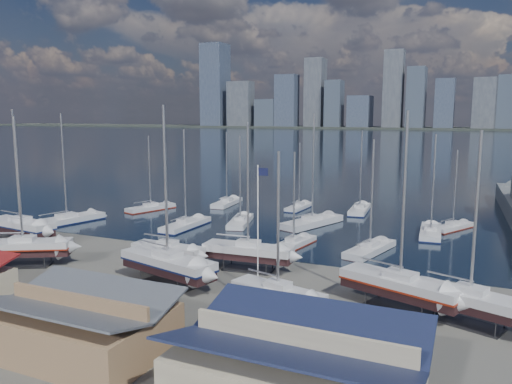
% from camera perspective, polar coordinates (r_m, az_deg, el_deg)
% --- Properties ---
extents(ground, '(1400.00, 1400.00, 0.00)m').
position_cam_1_polar(ground, '(50.04, -6.56, -10.07)').
color(ground, '#605E59').
rests_on(ground, ground).
extents(water, '(1400.00, 600.00, 0.40)m').
position_cam_1_polar(water, '(351.82, 20.31, 5.57)').
color(water, '#172135').
rests_on(water, ground).
extents(far_shore, '(1400.00, 80.00, 2.20)m').
position_cam_1_polar(far_shore, '(611.27, 22.08, 6.72)').
color(far_shore, '#2D332D').
rests_on(far_shore, ground).
extents(skyline, '(639.14, 43.80, 107.69)m').
position_cam_1_polar(skyline, '(605.65, 21.51, 10.34)').
color(skyline, '#475166').
rests_on(skyline, far_shore).
extents(shed_grey, '(12.60, 8.40, 4.17)m').
position_cam_1_polar(shed_grey, '(37.37, -19.62, -13.70)').
color(shed_grey, '#8C6B4C').
rests_on(shed_grey, ground).
extents(shed_blue, '(13.65, 9.45, 4.71)m').
position_cam_1_polar(shed_blue, '(29.38, 4.96, -19.03)').
color(shed_blue, '#BFB293').
rests_on(shed_blue, ground).
extents(sailboat_cradle_0, '(10.73, 4.06, 16.85)m').
position_cam_1_polar(sailboat_cradle_0, '(70.55, -25.30, -3.53)').
color(sailboat_cradle_0, '#2D2D33').
rests_on(sailboat_cradle_0, ground).
extents(sailboat_cradle_1, '(10.03, 7.26, 16.04)m').
position_cam_1_polar(sailboat_cradle_1, '(59.46, -25.06, -5.73)').
color(sailboat_cradle_1, '#2D2D33').
rests_on(sailboat_cradle_1, ground).
extents(sailboat_cradle_2, '(8.08, 2.44, 13.33)m').
position_cam_1_polar(sailboat_cradle_2, '(54.20, -10.04, -6.53)').
color(sailboat_cradle_2, '#2D2D33').
rests_on(sailboat_cradle_2, ground).
extents(sailboat_cradle_3, '(11.01, 5.49, 17.06)m').
position_cam_1_polar(sailboat_cradle_3, '(48.76, -10.06, -8.04)').
color(sailboat_cradle_3, '#2D2D33').
rests_on(sailboat_cradle_3, ground).
extents(sailboat_cradle_4, '(9.59, 3.28, 15.44)m').
position_cam_1_polar(sailboat_cradle_4, '(52.46, -0.91, -6.78)').
color(sailboat_cradle_4, '#2D2D33').
rests_on(sailboat_cradle_4, ground).
extents(sailboat_cradle_5, '(8.46, 4.32, 13.39)m').
position_cam_1_polar(sailboat_cradle_5, '(40.85, 2.50, -11.54)').
color(sailboat_cradle_5, '#2D2D33').
rests_on(sailboat_cradle_5, ground).
extents(sailboat_cradle_6, '(10.60, 6.13, 16.50)m').
position_cam_1_polar(sailboat_cradle_6, '(43.83, 16.13, -10.24)').
color(sailboat_cradle_6, '#2D2D33').
rests_on(sailboat_cradle_6, ground).
extents(sailboat_cradle_7, '(9.50, 5.49, 15.04)m').
position_cam_1_polar(sailboat_cradle_7, '(42.55, 23.27, -11.30)').
color(sailboat_cradle_7, '#2D2D33').
rests_on(sailboat_cradle_7, ground).
extents(sailboat_moored_0, '(5.92, 11.92, 17.16)m').
position_cam_1_polar(sailboat_moored_0, '(80.16, -20.79, -3.18)').
color(sailboat_moored_0, black).
rests_on(sailboat_moored_0, water).
extents(sailboat_moored_1, '(5.22, 9.24, 13.32)m').
position_cam_1_polar(sailboat_moored_1, '(87.15, -11.94, -1.88)').
color(sailboat_moored_1, black).
rests_on(sailboat_moored_1, water).
extents(sailboat_moored_2, '(3.34, 9.32, 13.79)m').
position_cam_1_polar(sailboat_moored_2, '(90.25, -3.34, -1.33)').
color(sailboat_moored_2, black).
rests_on(sailboat_moored_2, water).
extents(sailboat_moored_3, '(2.90, 9.94, 14.81)m').
position_cam_1_polar(sailboat_moored_3, '(72.75, -8.02, -3.87)').
color(sailboat_moored_3, black).
rests_on(sailboat_moored_3, water).
extents(sailboat_moored_4, '(4.91, 9.47, 13.77)m').
position_cam_1_polar(sailboat_moored_4, '(74.32, -1.80, -3.50)').
color(sailboat_moored_4, black).
rests_on(sailboat_moored_4, water).
extents(sailboat_moored_5, '(2.69, 8.16, 12.04)m').
position_cam_1_polar(sailboat_moored_5, '(86.60, 4.94, -1.78)').
color(sailboat_moored_5, black).
rests_on(sailboat_moored_5, water).
extents(sailboat_moored_6, '(3.56, 8.49, 12.30)m').
position_cam_1_polar(sailboat_moored_6, '(62.06, 4.31, -6.01)').
color(sailboat_moored_6, black).
rests_on(sailboat_moored_6, water).
extents(sailboat_moored_7, '(6.83, 11.76, 17.14)m').
position_cam_1_polar(sailboat_moored_7, '(73.93, 6.45, -3.62)').
color(sailboat_moored_7, black).
rests_on(sailboat_moored_7, water).
extents(sailboat_moored_8, '(3.43, 9.73, 14.28)m').
position_cam_1_polar(sailboat_moored_8, '(85.37, 11.76, -2.09)').
color(sailboat_moored_8, black).
rests_on(sailboat_moored_8, water).
extents(sailboat_moored_9, '(4.74, 9.61, 13.99)m').
position_cam_1_polar(sailboat_moored_9, '(60.77, 12.89, -6.52)').
color(sailboat_moored_9, black).
rests_on(sailboat_moored_9, water).
extents(sailboat_moored_10, '(3.30, 9.71, 14.28)m').
position_cam_1_polar(sailboat_moored_10, '(71.72, 19.33, -4.47)').
color(sailboat_moored_10, black).
rests_on(sailboat_moored_10, water).
extents(sailboat_moored_11, '(5.74, 8.03, 11.86)m').
position_cam_1_polar(sailboat_moored_11, '(76.39, 21.58, -3.80)').
color(sailboat_moored_11, black).
rests_on(sailboat_moored_11, water).
extents(car_a, '(1.92, 3.97, 1.30)m').
position_cam_1_polar(car_a, '(46.74, -17.37, -10.96)').
color(car_a, gray).
rests_on(car_a, ground).
extents(car_b, '(4.40, 2.19, 1.39)m').
position_cam_1_polar(car_b, '(43.47, -17.49, -12.43)').
color(car_b, gray).
rests_on(car_b, ground).
extents(car_c, '(3.95, 6.21, 1.60)m').
position_cam_1_polar(car_c, '(42.54, -16.36, -12.70)').
color(car_c, gray).
rests_on(car_c, ground).
extents(car_d, '(2.80, 4.69, 1.27)m').
position_cam_1_polar(car_d, '(36.99, -5.25, -16.00)').
color(car_d, gray).
rests_on(car_d, ground).
extents(flagpole, '(1.04, 0.12, 11.71)m').
position_cam_1_polar(flagpole, '(45.28, 0.30, -3.19)').
color(flagpole, white).
rests_on(flagpole, ground).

